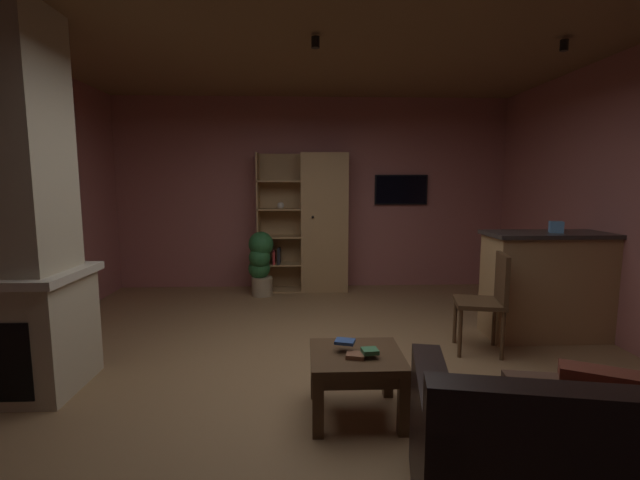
% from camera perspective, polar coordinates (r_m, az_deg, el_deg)
% --- Properties ---
extents(floor, '(5.72, 6.13, 0.02)m').
position_cam_1_polar(floor, '(3.79, 0.25, -16.91)').
color(floor, olive).
rests_on(floor, ground).
extents(wall_back, '(5.84, 0.06, 2.78)m').
position_cam_1_polar(wall_back, '(6.55, -0.95, 6.01)').
color(wall_back, '#9E5B56').
rests_on(wall_back, ground).
extents(ceiling, '(5.72, 6.13, 0.02)m').
position_cam_1_polar(ceiling, '(3.67, 0.28, 27.12)').
color(ceiling, brown).
extents(window_pane_back, '(0.56, 0.01, 0.81)m').
position_cam_1_polar(window_pane_back, '(6.52, -2.86, 5.92)').
color(window_pane_back, white).
extents(stone_fireplace, '(1.02, 0.81, 2.78)m').
position_cam_1_polar(stone_fireplace, '(3.91, -35.75, 1.68)').
color(stone_fireplace, '#BCAD8E').
rests_on(stone_fireplace, ground).
extents(bookshelf_cabinet, '(1.28, 0.41, 1.97)m').
position_cam_1_polar(bookshelf_cabinet, '(6.30, -0.26, 2.15)').
color(bookshelf_cabinet, '#A87F51').
rests_on(bookshelf_cabinet, ground).
extents(kitchen_bar_counter, '(1.46, 0.57, 1.07)m').
position_cam_1_polar(kitchen_bar_counter, '(5.03, 28.49, -5.12)').
color(kitchen_bar_counter, '#A87F51').
rests_on(kitchen_bar_counter, ground).
extents(tissue_box, '(0.15, 0.15, 0.11)m').
position_cam_1_polar(tissue_box, '(4.88, 28.30, 1.49)').
color(tissue_box, '#598CBF').
rests_on(tissue_box, kitchen_bar_counter).
extents(leather_couch, '(1.74, 1.17, 0.84)m').
position_cam_1_polar(leather_couch, '(2.46, 32.91, -24.24)').
color(leather_couch, black).
rests_on(leather_couch, ground).
extents(coffee_table, '(0.61, 0.58, 0.43)m').
position_cam_1_polar(coffee_table, '(3.05, 4.73, -15.98)').
color(coffee_table, '#4C331E').
rests_on(coffee_table, ground).
extents(table_book_0, '(0.14, 0.13, 0.03)m').
position_cam_1_polar(table_book_0, '(2.94, 4.64, -14.71)').
color(table_book_0, brown).
rests_on(table_book_0, coffee_table).
extents(table_book_1, '(0.11, 0.11, 0.03)m').
position_cam_1_polar(table_book_1, '(2.94, 6.50, -14.12)').
color(table_book_1, '#387247').
rests_on(table_book_1, coffee_table).
extents(table_book_2, '(0.15, 0.13, 0.02)m').
position_cam_1_polar(table_book_2, '(3.02, 3.25, -13.02)').
color(table_book_2, '#2D4C8C').
rests_on(table_book_2, coffee_table).
extents(dining_chair, '(0.50, 0.50, 0.92)m').
position_cam_1_polar(dining_chair, '(4.32, 21.02, -6.78)').
color(dining_chair, '#4C331E').
rests_on(dining_chair, ground).
extents(potted_floor_plant, '(0.35, 0.35, 0.89)m').
position_cam_1_polar(potted_floor_plant, '(6.10, -7.73, -2.70)').
color(potted_floor_plant, '#9E896B').
rests_on(potted_floor_plant, ground).
extents(wall_mounted_tv, '(0.78, 0.06, 0.44)m').
position_cam_1_polar(wall_mounted_tv, '(6.65, 10.46, 6.43)').
color(wall_mounted_tv, black).
extents(track_light_spot_0, '(0.07, 0.07, 0.09)m').
position_cam_1_polar(track_light_spot_0, '(4.41, -30.24, 21.65)').
color(track_light_spot_0, black).
extents(track_light_spot_1, '(0.07, 0.07, 0.09)m').
position_cam_1_polar(track_light_spot_1, '(3.99, -0.59, 24.26)').
color(track_light_spot_1, black).
extents(track_light_spot_2, '(0.07, 0.07, 0.09)m').
position_cam_1_polar(track_light_spot_2, '(4.57, 29.11, 21.20)').
color(track_light_spot_2, black).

